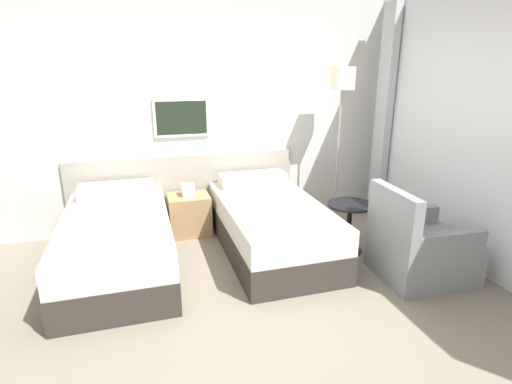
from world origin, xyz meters
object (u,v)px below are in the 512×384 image
(nightstand, at_px, (189,214))
(floor_lamp, at_px, (341,95))
(bed_near_window, at_px, (271,225))
(side_table, at_px, (349,218))
(armchair, at_px, (419,250))
(bed_near_door, at_px, (118,243))

(nightstand, bearing_deg, floor_lamp, -4.55)
(bed_near_window, height_order, nightstand, bed_near_window)
(floor_lamp, height_order, side_table, floor_lamp)
(floor_lamp, relative_size, armchair, 2.15)
(floor_lamp, bearing_deg, bed_near_door, -168.14)
(bed_near_door, relative_size, nightstand, 3.11)
(bed_near_door, height_order, armchair, armchair)
(nightstand, relative_size, armchair, 0.69)
(bed_near_window, relative_size, nightstand, 3.11)
(bed_near_window, bearing_deg, side_table, -19.65)
(bed_near_window, height_order, armchair, armchair)
(bed_near_door, distance_m, side_table, 2.38)
(bed_near_door, height_order, floor_lamp, floor_lamp)
(bed_near_window, height_order, side_table, bed_near_window)
(bed_near_door, xyz_separation_m, side_table, (2.36, -0.28, 0.10))
(armchair, bearing_deg, bed_near_door, 73.57)
(nightstand, xyz_separation_m, side_table, (1.57, -0.98, 0.14))
(armchair, bearing_deg, floor_lamp, 6.72)
(bed_near_door, xyz_separation_m, armchair, (2.72, -0.96, -0.01))
(bed_near_door, relative_size, side_table, 3.51)
(bed_near_door, relative_size, bed_near_window, 1.00)
(bed_near_window, xyz_separation_m, armchair, (1.15, -0.96, -0.01))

